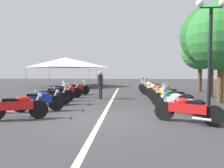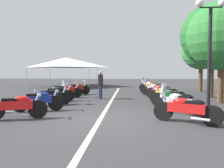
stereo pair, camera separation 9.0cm
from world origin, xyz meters
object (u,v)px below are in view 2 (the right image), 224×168
motorcycle_left_row_1 (39,100)px  motorcycle_right_row_0 (185,109)px  motorcycle_right_row_7 (151,86)px  roadside_tree_2 (222,36)px  motorcycle_left_row_4 (66,91)px  event_tent (66,62)px  motorcycle_left_row_3 (57,93)px  street_lamp_twin_globe (210,35)px  bystander_1 (100,82)px  motorcycle_right_row_2 (171,98)px  motorcycle_left_row_2 (52,96)px  traffic_cone_1 (23,99)px  motorcycle_right_row_5 (155,89)px  motorcycle_right_row_4 (161,91)px  motorcycle_right_row_3 (166,94)px  roadside_tree_0 (212,35)px  motorcycle_left_row_0 (17,106)px  roadside_tree_1 (201,50)px  motorcycle_right_row_1 (179,102)px  motorcycle_left_row_5 (75,89)px  motorcycle_right_row_6 (153,87)px

motorcycle_left_row_1 → motorcycle_right_row_0: size_ratio=1.00×
motorcycle_right_row_7 → roadside_tree_2: bearing=144.8°
motorcycle_left_row_4 → event_tent: (9.93, 2.94, 2.18)m
motorcycle_left_row_3 → street_lamp_twin_globe: (-2.43, -7.32, 2.73)m
motorcycle_left_row_3 → bystander_1: bearing=5.9°
motorcycle_right_row_2 → motorcycle_left_row_2: bearing=29.5°
motorcycle_left_row_1 → traffic_cone_1: size_ratio=3.24×
motorcycle_right_row_5 → motorcycle_right_row_0: bearing=119.5°
motorcycle_right_row_4 → motorcycle_right_row_7: 4.53m
motorcycle_right_row_3 → motorcycle_right_row_4: 1.63m
motorcycle_left_row_3 → motorcycle_right_row_2: size_ratio=1.04×
motorcycle_left_row_4 → motorcycle_left_row_1: bearing=-107.1°
roadside_tree_0 → motorcycle_right_row_3: bearing=127.6°
motorcycle_left_row_0 → motorcycle_right_row_2: bearing=5.8°
motorcycle_left_row_3 → motorcycle_right_row_5: (3.25, -5.81, 0.01)m
motorcycle_right_row_7 → roadside_tree_1: (0.49, -4.16, 2.94)m
motorcycle_right_row_5 → bystander_1: (-1.98, 3.53, 0.54)m
roadside_tree_1 → motorcycle_right_row_1: bearing=157.7°
motorcycle_left_row_0 → traffic_cone_1: size_ratio=3.22×
motorcycle_left_row_4 → motorcycle_right_row_5: 5.98m
motorcycle_right_row_3 → motorcycle_right_row_4: (1.63, 0.02, 0.00)m
motorcycle_right_row_1 → event_tent: (14.50, 8.87, 2.19)m
motorcycle_right_row_3 → bystander_1: (1.21, 3.73, 0.55)m
motorcycle_right_row_1 → motorcycle_right_row_2: size_ratio=0.93×
motorcycle_left_row_2 → motorcycle_right_row_1: size_ratio=1.02×
motorcycle_left_row_2 → motorcycle_left_row_5: 4.56m
motorcycle_right_row_4 → roadside_tree_0: (0.89, -3.28, 3.51)m
motorcycle_right_row_6 → roadside_tree_0: bearing=177.5°
motorcycle_right_row_1 → roadside_tree_2: 5.22m
motorcycle_right_row_4 → traffic_cone_1: size_ratio=3.05×
motorcycle_left_row_0 → motorcycle_right_row_4: bearing=25.5°
street_lamp_twin_globe → roadside_tree_0: (5.01, -1.95, 0.78)m
motorcycle_left_row_0 → roadside_tree_0: roadside_tree_0 is taller
motorcycle_right_row_6 → motorcycle_right_row_1: bearing=120.6°
motorcycle_left_row_2 → bystander_1: (2.65, -2.07, 0.54)m
motorcycle_left_row_5 → roadside_tree_1: (3.53, -9.72, 2.94)m
motorcycle_left_row_0 → motorcycle_right_row_4: motorcycle_left_row_0 is taller
motorcycle_right_row_1 → motorcycle_right_row_3: bearing=-53.0°
motorcycle_right_row_2 → event_tent: bearing=-24.9°
motorcycle_left_row_5 → traffic_cone_1: bearing=-139.6°
motorcycle_right_row_0 → motorcycle_right_row_5: motorcycle_right_row_0 is taller
motorcycle_right_row_1 → motorcycle_right_row_5: (6.22, 0.18, 0.00)m
motorcycle_left_row_3 → roadside_tree_0: roadside_tree_0 is taller
motorcycle_left_row_2 → motorcycle_right_row_3: motorcycle_left_row_2 is taller
motorcycle_right_row_6 → bystander_1: size_ratio=1.14×
motorcycle_right_row_3 → traffic_cone_1: motorcycle_right_row_3 is taller
motorcycle_right_row_5 → roadside_tree_1: size_ratio=0.37×
motorcycle_left_row_0 → motorcycle_right_row_2: motorcycle_left_row_0 is taller
motorcycle_left_row_0 → motorcycle_right_row_5: (7.72, -5.69, -0.00)m
motorcycle_right_row_7 → event_tent: bearing=-3.5°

